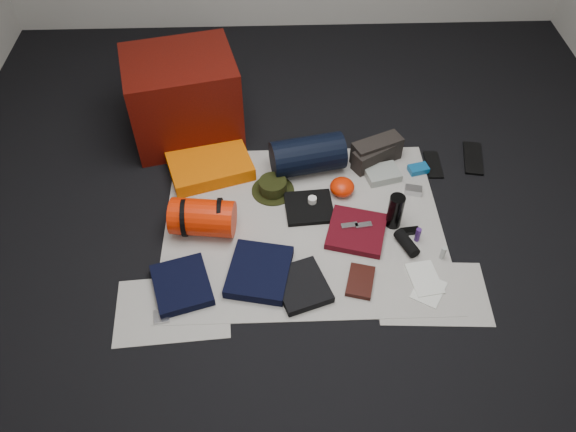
{
  "coord_description": "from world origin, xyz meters",
  "views": [
    {
      "loc": [
        -0.16,
        -2.14,
        2.46
      ],
      "look_at": [
        -0.09,
        -0.02,
        0.1
      ],
      "focal_mm": 35.0,
      "sensor_mm": 36.0,
      "label": 1
    }
  ],
  "objects_px": {
    "red_cabinet": "(183,98)",
    "compact_camera": "(413,190)",
    "navy_duffel": "(308,155)",
    "stuff_sack": "(203,218)",
    "water_bottle": "(395,211)",
    "paperback_book": "(360,281)",
    "sleeping_pad": "(209,163)"
  },
  "relations": [
    {
      "from": "navy_duffel",
      "to": "paperback_book",
      "type": "relative_size",
      "value": 2.18
    },
    {
      "from": "sleeping_pad",
      "to": "water_bottle",
      "type": "bearing_deg",
      "value": -25.06
    },
    {
      "from": "navy_duffel",
      "to": "water_bottle",
      "type": "bearing_deg",
      "value": -57.35
    },
    {
      "from": "sleeping_pad",
      "to": "compact_camera",
      "type": "distance_m",
      "value": 1.28
    },
    {
      "from": "red_cabinet",
      "to": "stuff_sack",
      "type": "height_order",
      "value": "red_cabinet"
    },
    {
      "from": "navy_duffel",
      "to": "compact_camera",
      "type": "height_order",
      "value": "navy_duffel"
    },
    {
      "from": "navy_duffel",
      "to": "red_cabinet",
      "type": "bearing_deg",
      "value": 141.06
    },
    {
      "from": "compact_camera",
      "to": "paperback_book",
      "type": "distance_m",
      "value": 0.77
    },
    {
      "from": "sleeping_pad",
      "to": "navy_duffel",
      "type": "xyz_separation_m",
      "value": [
        0.62,
        -0.03,
        0.07
      ]
    },
    {
      "from": "stuff_sack",
      "to": "sleeping_pad",
      "type": "bearing_deg",
      "value": 90.18
    },
    {
      "from": "sleeping_pad",
      "to": "navy_duffel",
      "type": "distance_m",
      "value": 0.63
    },
    {
      "from": "stuff_sack",
      "to": "navy_duffel",
      "type": "distance_m",
      "value": 0.79
    },
    {
      "from": "sleeping_pad",
      "to": "compact_camera",
      "type": "height_order",
      "value": "sleeping_pad"
    },
    {
      "from": "red_cabinet",
      "to": "water_bottle",
      "type": "relative_size",
      "value": 3.07
    },
    {
      "from": "navy_duffel",
      "to": "compact_camera",
      "type": "xyz_separation_m",
      "value": [
        0.63,
        -0.23,
        -0.1
      ]
    },
    {
      "from": "sleeping_pad",
      "to": "paperback_book",
      "type": "distance_m",
      "value": 1.25
    },
    {
      "from": "red_cabinet",
      "to": "paperback_book",
      "type": "bearing_deg",
      "value": -64.97
    },
    {
      "from": "paperback_book",
      "to": "compact_camera",
      "type": "bearing_deg",
      "value": 73.71
    },
    {
      "from": "sleeping_pad",
      "to": "paperback_book",
      "type": "height_order",
      "value": "sleeping_pad"
    },
    {
      "from": "red_cabinet",
      "to": "sleeping_pad",
      "type": "xyz_separation_m",
      "value": [
        0.16,
        -0.38,
        -0.23
      ]
    },
    {
      "from": "stuff_sack",
      "to": "navy_duffel",
      "type": "relative_size",
      "value": 0.8
    },
    {
      "from": "red_cabinet",
      "to": "compact_camera",
      "type": "distance_m",
      "value": 1.58
    },
    {
      "from": "red_cabinet",
      "to": "compact_camera",
      "type": "relative_size",
      "value": 6.69
    },
    {
      "from": "sleeping_pad",
      "to": "compact_camera",
      "type": "relative_size",
      "value": 4.9
    },
    {
      "from": "red_cabinet",
      "to": "stuff_sack",
      "type": "distance_m",
      "value": 0.92
    },
    {
      "from": "red_cabinet",
      "to": "paperback_book",
      "type": "height_order",
      "value": "red_cabinet"
    },
    {
      "from": "navy_duffel",
      "to": "stuff_sack",
      "type": "bearing_deg",
      "value": -153.48
    },
    {
      "from": "stuff_sack",
      "to": "water_bottle",
      "type": "xyz_separation_m",
      "value": [
        1.09,
        0.01,
        0.01
      ]
    },
    {
      "from": "stuff_sack",
      "to": "paperback_book",
      "type": "xyz_separation_m",
      "value": [
        0.85,
        -0.4,
        -0.09
      ]
    },
    {
      "from": "navy_duffel",
      "to": "paperback_book",
      "type": "xyz_separation_m",
      "value": [
        0.23,
        -0.89,
        -0.1
      ]
    },
    {
      "from": "water_bottle",
      "to": "stuff_sack",
      "type": "bearing_deg",
      "value": -179.67
    },
    {
      "from": "stuff_sack",
      "to": "navy_duffel",
      "type": "bearing_deg",
      "value": 38.2
    }
  ]
}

